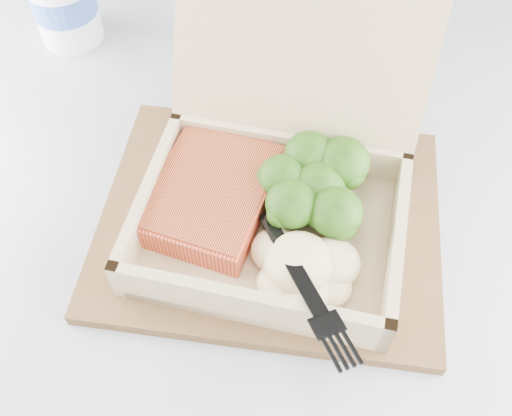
% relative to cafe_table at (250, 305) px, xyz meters
% --- Properties ---
extents(floor, '(4.00, 4.00, 0.00)m').
position_rel_cafe_table_xyz_m(floor, '(-0.23, 0.59, -0.54)').
color(floor, '#9B9BA0').
rests_on(floor, ground).
extents(cafe_table, '(0.90, 0.90, 0.73)m').
position_rel_cafe_table_xyz_m(cafe_table, '(0.00, 0.00, 0.00)').
color(cafe_table, black).
rests_on(cafe_table, floor).
extents(serving_tray, '(0.34, 0.28, 0.01)m').
position_rel_cafe_table_xyz_m(serving_tray, '(0.02, 0.00, 0.20)').
color(serving_tray, brown).
rests_on(serving_tray, cafe_table).
extents(takeout_container, '(0.24, 0.27, 0.21)m').
position_rel_cafe_table_xyz_m(takeout_container, '(0.03, 0.03, 0.25)').
color(takeout_container, tan).
rests_on(takeout_container, serving_tray).
extents(salmon_fillet, '(0.12, 0.15, 0.03)m').
position_rel_cafe_table_xyz_m(salmon_fillet, '(-0.03, -0.00, 0.23)').
color(salmon_fillet, '#DB552A').
rests_on(salmon_fillet, takeout_container).
extents(broccoli_pile, '(0.12, 0.12, 0.04)m').
position_rel_cafe_table_xyz_m(broccoli_pile, '(0.06, 0.02, 0.23)').
color(broccoli_pile, '#3B7119').
rests_on(broccoli_pile, takeout_container).
extents(mashed_potatoes, '(0.10, 0.09, 0.03)m').
position_rel_cafe_table_xyz_m(mashed_potatoes, '(0.06, -0.06, 0.23)').
color(mashed_potatoes, '#FAEAA2').
rests_on(mashed_potatoes, takeout_container).
extents(plastic_fork, '(0.11, 0.15, 0.03)m').
position_rel_cafe_table_xyz_m(plastic_fork, '(0.04, -0.05, 0.24)').
color(plastic_fork, black).
rests_on(plastic_fork, mashed_potatoes).
extents(paper_cup, '(0.08, 0.08, 0.10)m').
position_rel_cafe_table_xyz_m(paper_cup, '(-0.28, 0.23, 0.24)').
color(paper_cup, white).
rests_on(paper_cup, cafe_table).
extents(receipt, '(0.10, 0.15, 0.00)m').
position_rel_cafe_table_xyz_m(receipt, '(-0.02, 0.19, 0.19)').
color(receipt, white).
rests_on(receipt, cafe_table).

